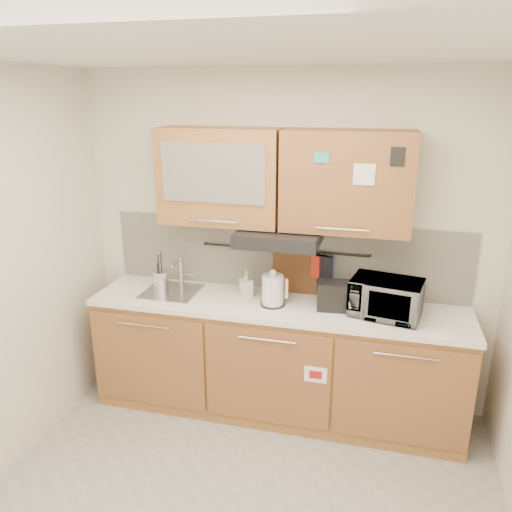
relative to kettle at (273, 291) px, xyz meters
The scene contains 18 objects.
ceiling 1.95m from the kettle, 89.02° to the right, with size 3.20×3.20×0.00m, color white.
wall_back 0.44m from the kettle, 86.76° to the left, with size 3.20×3.20×0.00m, color silver.
base_cabinet 0.63m from the kettle, 64.06° to the left, with size 2.80×0.64×0.88m.
countertop 0.14m from the kettle, 62.67° to the left, with size 2.82×0.62×0.04m, color white.
backsplash 0.38m from the kettle, 86.65° to the left, with size 2.80×0.02×0.56m, color silver.
upper_cabinets 0.82m from the kettle, 85.04° to the left, with size 1.82×0.37×0.70m.
range_hood 0.40m from the kettle, 78.65° to the left, with size 0.60×0.46×0.10m, color black.
sink 0.84m from the kettle, behind, with size 0.42×0.40×0.26m.
utensil_rail 0.38m from the kettle, 86.22° to the left, with size 0.02×0.02×1.30m, color black.
utensil_crock 0.94m from the kettle, behind, with size 0.13×0.13×0.31m.
kettle is the anchor object (origin of this frame).
toaster 0.46m from the kettle, ahead, with size 0.29×0.19×0.21m.
microwave 0.80m from the kettle, ahead, with size 0.48×0.32×0.26m, color #999999.
soap_bottle 0.27m from the kettle, 151.25° to the left, with size 0.09×0.09×0.20m, color #999999.
cutting_board 0.30m from the kettle, 68.31° to the left, with size 0.35×0.03×0.43m, color brown.
oven_mitt 0.45m from the kettle, 39.96° to the left, with size 0.13×0.03×0.21m, color navy.
dark_pouch 0.44m from the kettle, 40.82° to the left, with size 0.14×0.04×0.22m, color black.
pot_holder 0.39m from the kettle, 49.86° to the left, with size 0.14×0.02×0.17m, color red.
Camera 1 is at (0.70, -2.17, 2.41)m, focal length 35.00 mm.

